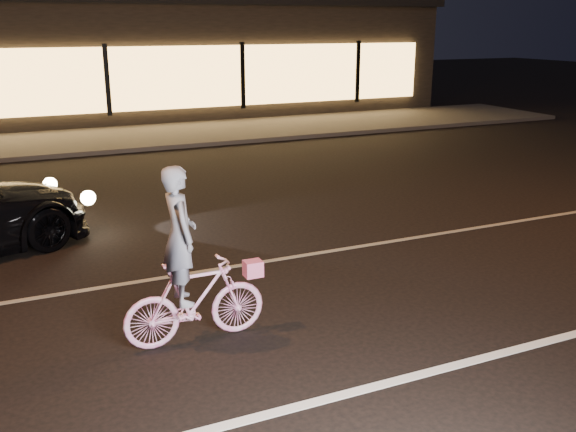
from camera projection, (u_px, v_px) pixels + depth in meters
name	position (u px, v px, depth m)	size (l,w,h in m)	color
ground	(330.00, 317.00, 7.48)	(90.00, 90.00, 0.00)	black
lane_stripe_near	(403.00, 379.00, 6.17)	(60.00, 0.12, 0.01)	silver
lane_stripe_far	(264.00, 262.00, 9.23)	(60.00, 0.10, 0.01)	gray
sidewalk	(122.00, 138.00, 18.80)	(30.00, 4.00, 0.12)	#383533
storefront	(87.00, 56.00, 23.41)	(25.40, 8.42, 4.20)	black
cyclist	(191.00, 282.00, 6.73)	(1.55, 0.53, 1.95)	#E73D9C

